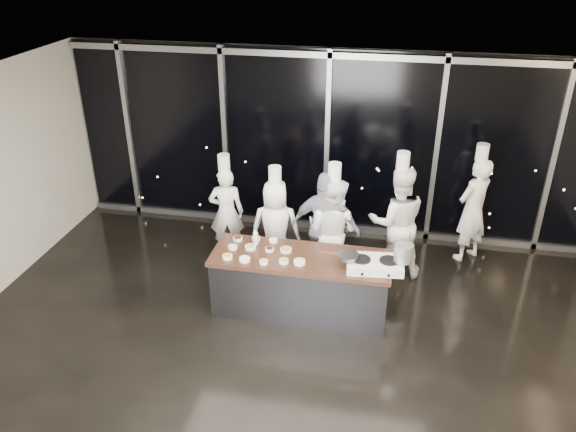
% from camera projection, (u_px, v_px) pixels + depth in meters
% --- Properties ---
extents(ground, '(9.00, 9.00, 0.00)m').
position_uv_depth(ground, '(288.00, 351.00, 7.27)').
color(ground, black).
rests_on(ground, ground).
extents(room_shell, '(9.02, 7.02, 3.21)m').
position_uv_depth(room_shell, '(304.00, 196.00, 6.21)').
color(room_shell, beige).
rests_on(room_shell, ground).
extents(window_wall, '(8.90, 0.11, 3.20)m').
position_uv_depth(window_wall, '(327.00, 145.00, 9.52)').
color(window_wall, black).
rests_on(window_wall, ground).
extents(demo_counter, '(2.46, 0.86, 0.90)m').
position_uv_depth(demo_counter, '(301.00, 284.00, 7.84)').
color(demo_counter, '#38383D').
rests_on(demo_counter, ground).
extents(stove, '(0.77, 0.52, 0.14)m').
position_uv_depth(stove, '(375.00, 264.00, 7.34)').
color(stove, white).
rests_on(stove, demo_counter).
extents(frying_pan, '(0.52, 0.32, 0.05)m').
position_uv_depth(frying_pan, '(347.00, 255.00, 7.34)').
color(frying_pan, slate).
rests_on(frying_pan, stove).
extents(stock_pot, '(0.26, 0.26, 0.24)m').
position_uv_depth(stock_pot, '(403.00, 253.00, 7.22)').
color(stock_pot, '#B8B9BB').
rests_on(stock_pot, stove).
extents(prep_bowls, '(1.13, 0.70, 0.05)m').
position_uv_depth(prep_bowls, '(261.00, 251.00, 7.71)').
color(prep_bowls, white).
rests_on(prep_bowls, demo_counter).
extents(squeeze_bottle, '(0.07, 0.07, 0.25)m').
position_uv_depth(squeeze_bottle, '(256.00, 237.00, 7.88)').
color(squeeze_bottle, white).
rests_on(squeeze_bottle, demo_counter).
extents(chef_far_left, '(0.63, 0.48, 1.77)m').
position_uv_depth(chef_far_left, '(227.00, 211.00, 9.08)').
color(chef_far_left, white).
rests_on(chef_far_left, ground).
extents(chef_left, '(0.84, 0.62, 1.79)m').
position_uv_depth(chef_left, '(276.00, 227.00, 8.60)').
color(chef_left, white).
rests_on(chef_left, ground).
extents(chef_center, '(1.01, 0.92, 1.94)m').
position_uv_depth(chef_center, '(332.00, 230.00, 8.37)').
color(chef_center, white).
rests_on(chef_center, ground).
extents(guest, '(1.09, 0.57, 1.79)m').
position_uv_depth(guest, '(326.00, 229.00, 8.35)').
color(guest, '#121A33').
rests_on(guest, ground).
extents(chef_right, '(0.98, 0.83, 2.03)m').
position_uv_depth(chef_right, '(397.00, 221.00, 8.53)').
color(chef_right, white).
rests_on(chef_right, ground).
extents(chef_side, '(0.75, 0.75, 1.98)m').
position_uv_depth(chef_side, '(473.00, 209.00, 8.93)').
color(chef_side, white).
rests_on(chef_side, ground).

